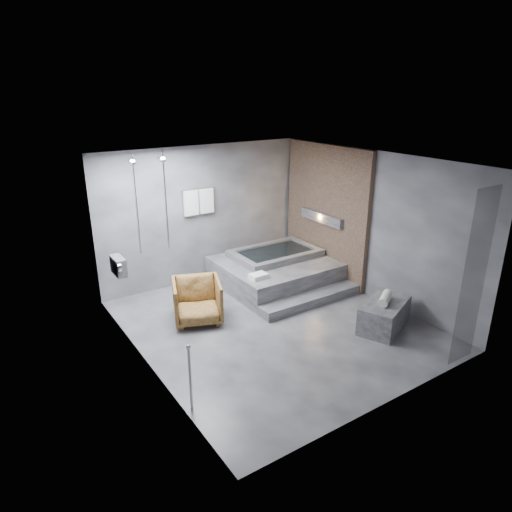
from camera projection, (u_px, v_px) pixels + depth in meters
room at (286, 221)px, 7.67m from camera, size 5.00×5.04×2.82m
tub_deck at (275, 272)px, 9.47m from camera, size 2.20×2.00×0.50m
tub_step at (311, 299)px, 8.61m from camera, size 2.20×0.36×0.18m
concrete_bench at (384, 315)px, 7.72m from camera, size 1.20×0.95×0.48m
driftwood_chair at (197, 301)px, 7.90m from camera, size 1.05×1.06×0.75m
rolled_towel at (385, 298)px, 7.58m from camera, size 0.46×0.36×0.16m
deck_towel at (258, 276)px, 8.51m from camera, size 0.33×0.24×0.09m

